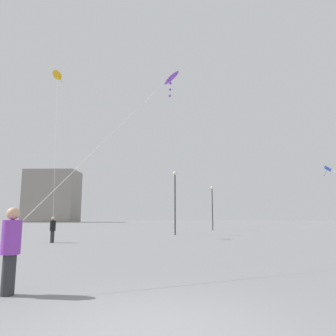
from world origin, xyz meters
The scene contains 9 objects.
ground_plane centered at (0.00, 0.00, 0.00)m, with size 300.00×300.00×0.00m, color slate.
person_in_black centered at (-7.22, 15.28, 0.88)m, with size 0.35×0.35×1.61m.
person_in_purple centered at (-3.12, 2.06, 0.99)m, with size 0.39×0.39×1.81m.
kite_amber_diamond centered at (-9.35, 20.14, 13.31)m, with size 2.74×5.47×12.60m.
kite_cobalt_delta centered at (15.63, 25.20, 6.04)m, with size 3.03×16.09×5.30m.
kite_violet_diamond centered at (0.20, 7.14, 7.06)m, with size 3.76×5.63×6.18m.
building_left_hall centered at (-37.00, 92.94, 7.97)m, with size 15.35×10.74×15.94m.
lamppost_east centered at (0.60, 24.01, 3.80)m, with size 0.36×0.36×5.79m.
lamppost_west centered at (5.27, 33.86, 3.55)m, with size 0.36×0.36×5.35m.
Camera 1 is at (0.28, -4.68, 1.60)m, focal length 33.46 mm.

